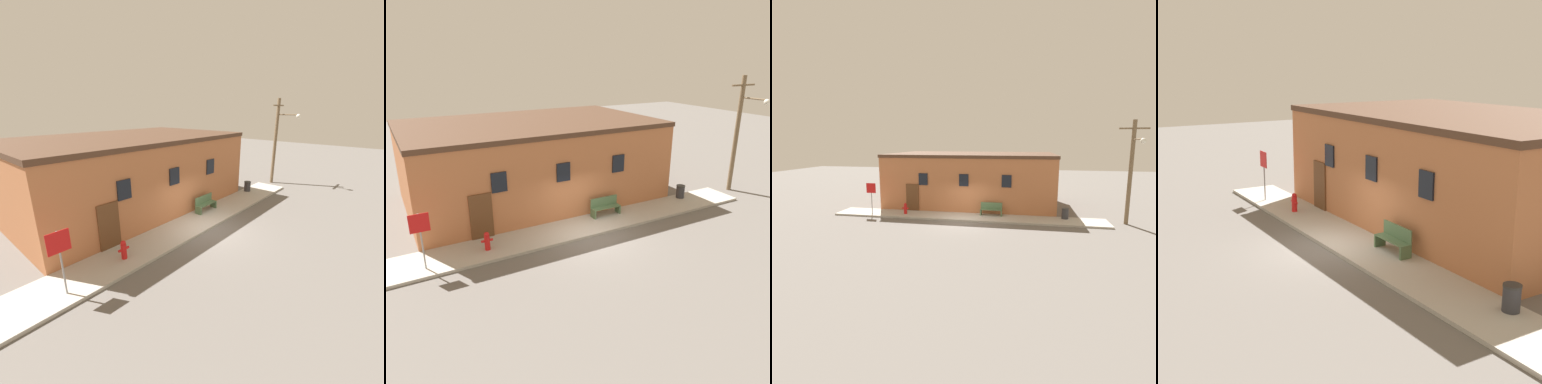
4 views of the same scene
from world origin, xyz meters
TOP-DOWN VIEW (x-y plane):
  - ground_plane at (0.00, 0.00)m, footprint 80.00×80.00m
  - sidewalk at (0.00, 1.07)m, footprint 19.41×2.14m
  - brick_building at (-0.31, 6.22)m, footprint 13.60×8.29m
  - fire_hydrant at (-4.50, 0.94)m, footprint 0.49×0.23m
  - stop_sign at (-6.99, 0.61)m, footprint 0.73×0.06m
  - bench at (1.81, 1.65)m, footprint 1.56×0.44m
  - trash_bin at (6.94, 1.67)m, footprint 0.49×0.49m
  - utility_pole at (10.81, 1.37)m, footprint 1.80×1.91m

SIDE VIEW (x-z plane):
  - ground_plane at x=0.00m, z-range 0.00..0.00m
  - sidewalk at x=0.00m, z-range 0.00..0.13m
  - trash_bin at x=6.94m, z-range 0.13..0.86m
  - fire_hydrant at x=-4.50m, z-range 0.13..0.93m
  - bench at x=1.81m, z-range 0.11..1.04m
  - stop_sign at x=-6.99m, z-range 0.60..2.87m
  - brick_building at x=-0.31m, z-range 0.00..4.43m
  - utility_pole at x=10.81m, z-range 0.29..7.08m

